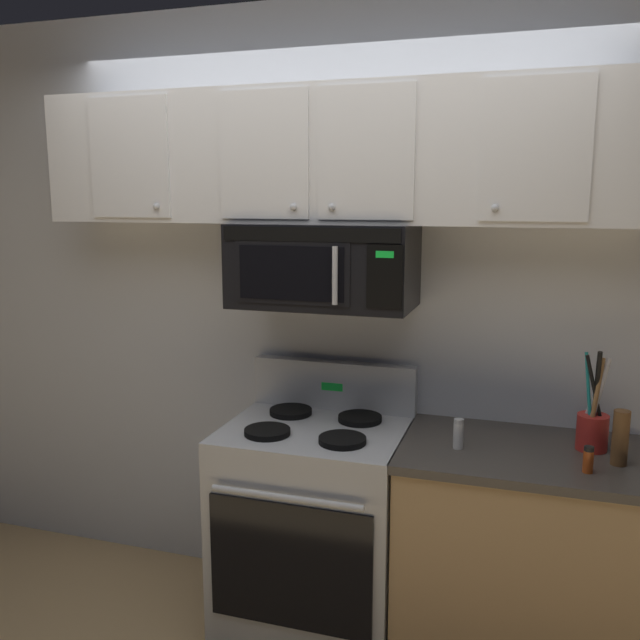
% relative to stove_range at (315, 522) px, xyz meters
% --- Properties ---
extents(back_wall, '(5.20, 0.10, 2.70)m').
position_rel_stove_range_xyz_m(back_wall, '(0.00, 0.37, 0.88)').
color(back_wall, silver).
rests_on(back_wall, ground_plane).
extents(stove_range, '(0.76, 0.69, 1.12)m').
position_rel_stove_range_xyz_m(stove_range, '(0.00, 0.00, 0.00)').
color(stove_range, '#B7BABF').
rests_on(stove_range, ground_plane).
extents(over_range_microwave, '(0.76, 0.43, 0.35)m').
position_rel_stove_range_xyz_m(over_range_microwave, '(-0.00, 0.12, 1.11)').
color(over_range_microwave, black).
extents(upper_cabinets, '(2.50, 0.36, 0.55)m').
position_rel_stove_range_xyz_m(upper_cabinets, '(-0.00, 0.15, 1.56)').
color(upper_cabinets, silver).
extents(counter_segment, '(0.93, 0.65, 0.90)m').
position_rel_stove_range_xyz_m(counter_segment, '(0.84, 0.01, -0.02)').
color(counter_segment, tan).
rests_on(counter_segment, ground_plane).
extents(utensil_crock_red, '(0.12, 0.12, 0.39)m').
position_rel_stove_range_xyz_m(utensil_crock_red, '(1.09, 0.08, 0.53)').
color(utensil_crock_red, red).
rests_on(utensil_crock_red, counter_segment).
extents(salt_shaker, '(0.04, 0.04, 0.12)m').
position_rel_stove_range_xyz_m(salt_shaker, '(0.60, -0.06, 0.49)').
color(salt_shaker, white).
rests_on(salt_shaker, counter_segment).
extents(pepper_mill, '(0.06, 0.06, 0.20)m').
position_rel_stove_range_xyz_m(pepper_mill, '(1.18, -0.05, 0.53)').
color(pepper_mill, brown).
rests_on(pepper_mill, counter_segment).
extents(spice_jar, '(0.04, 0.04, 0.10)m').
position_rel_stove_range_xyz_m(spice_jar, '(1.07, -0.16, 0.48)').
color(spice_jar, '#C64C19').
rests_on(spice_jar, counter_segment).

